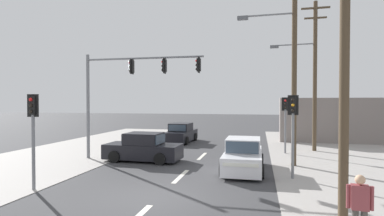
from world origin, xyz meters
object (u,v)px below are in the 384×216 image
Objects in this scene: sedan_oncoming_near at (243,156)px; sedan_kerbside_parked at (181,134)px; pedestal_signal_far_median at (285,115)px; pedestal_signal_left_kerb at (33,125)px; traffic_signal_mast at (126,83)px; utility_pole_foreground_right at (339,38)px; utility_pole_background_right at (313,71)px; sedan_receding_far at (143,148)px; pedestal_signal_right_kerb at (293,122)px; utility_pole_midground_right at (292,53)px; pedestrian_at_kerb at (360,206)px.

sedan_oncoming_near and sedan_kerbside_parked have the same top height.
pedestal_signal_far_median is 6.16m from sedan_oncoming_near.
pedestal_signal_left_kerb reaches higher than sedan_kerbside_parked.
sedan_oncoming_near is 10.61m from sedan_kerbside_parked.
sedan_kerbside_parked is at bearing 81.88° from traffic_signal_mast.
utility_pole_background_right is at bearing 83.88° from utility_pole_foreground_right.
traffic_signal_mast reaches higher than sedan_oncoming_near.
utility_pole_foreground_right is 11.54m from sedan_receding_far.
pedestal_signal_right_kerb is (-2.06, -7.89, -2.91)m from utility_pole_background_right.
utility_pole_midground_right is 3.03× the size of pedestal_signal_far_median.
utility_pole_foreground_right is at bearing -2.97° from pedestal_signal_left_kerb.
pedestal_signal_far_median reaches higher than sedan_kerbside_parked.
sedan_oncoming_near is (7.41, 4.84, -1.71)m from pedestal_signal_left_kerb.
traffic_signal_mast is (-10.76, -5.56, -0.97)m from utility_pole_background_right.
sedan_kerbside_parked is (-5.46, 9.10, 0.00)m from sedan_oncoming_near.
utility_pole_midground_right is at bearing -109.72° from utility_pole_background_right.
traffic_signal_mast reaches higher than pedestal_signal_right_kerb.
sedan_kerbside_parked is (1.95, 13.94, -1.71)m from pedestal_signal_left_kerb.
sedan_receding_far is at bearing -4.16° from traffic_signal_mast.
traffic_signal_mast is at bearing -152.67° from utility_pole_background_right.
traffic_signal_mast reaches higher than pedestal_signal_far_median.
pedestal_signal_far_median is at bearing -25.20° from sedan_kerbside_parked.
utility_pole_background_right is 1.44× the size of traffic_signal_mast.
pedestal_signal_left_kerb is at bearing -146.07° from utility_pole_midground_right.
utility_pole_foreground_right is 0.94× the size of utility_pole_background_right.
traffic_signal_mast is 3.79m from sedan_receding_far.
pedestal_signal_right_kerb is 6.46m from pedestal_signal_far_median.
traffic_signal_mast is 1.94× the size of pedestal_signal_far_median.
pedestal_signal_far_median is at bearing 28.03° from sedan_receding_far.
utility_pole_midground_right is 9.92m from pedestrian_at_kerb.
utility_pole_midground_right is 12.22m from pedestal_signal_left_kerb.
pedestal_signal_far_median reaches higher than sedan_receding_far.
pedestal_signal_right_kerb is at bearing -16.42° from sedan_receding_far.
sedan_receding_far is (-9.72, -5.63, -4.62)m from utility_pole_background_right.
pedestal_signal_right_kerb reaches higher than pedestrian_at_kerb.
utility_pole_foreground_right is 2.62× the size of pedestal_signal_left_kerb.
traffic_signal_mast is at bearing -155.19° from pedestal_signal_far_median.
pedestal_signal_right_kerb is 1.00× the size of pedestal_signal_left_kerb.
sedan_receding_far is 11.78m from pedestrian_at_kerb.
sedan_oncoming_near is at bearing -121.35° from utility_pole_background_right.
pedestal_signal_right_kerb reaches higher than sedan_oncoming_near.
traffic_signal_mast is at bearing -98.12° from sedan_kerbside_parked.
pedestal_signal_left_kerb is at bearing -133.51° from pedestal_signal_far_median.
utility_pole_midground_right is 4.34m from pedestal_signal_right_kerb.
utility_pole_background_right is 6.09× the size of pedestrian_at_kerb.
utility_pole_foreground_right reaches higher than pedestrian_at_kerb.
utility_pole_foreground_right is at bearing -96.12° from utility_pole_background_right.
utility_pole_background_right is 8.66m from pedestal_signal_right_kerb.
utility_pole_midground_right reaches higher than pedestrian_at_kerb.
utility_pole_midground_right is 6.62× the size of pedestrian_at_kerb.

